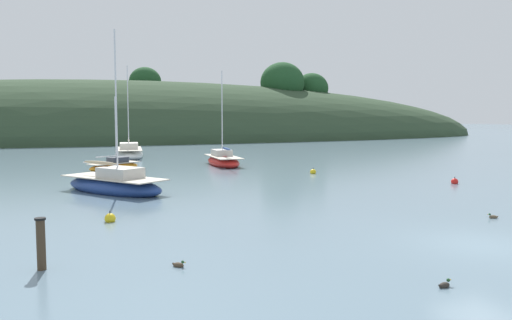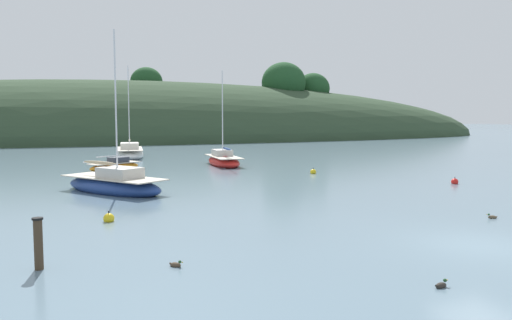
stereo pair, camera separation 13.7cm
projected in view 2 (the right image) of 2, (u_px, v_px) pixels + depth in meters
ground_plane at (478, 245)px, 16.65m from camera, size 400.00×400.00×0.00m
far_shoreline_hill at (136, 139)px, 89.90m from camera, size 150.00×36.00×24.90m
sailboat_orange_cutter at (224, 161)px, 43.68m from camera, size 2.65×6.69×8.35m
sailboat_white_near at (130, 153)px, 51.43m from camera, size 3.72×8.24×9.52m
sailboat_cream_ketch at (114, 185)px, 28.19m from camera, size 5.96×7.27×9.17m
sailboat_red_portside at (115, 166)px, 40.15m from camera, size 4.67×3.68×5.95m
mooring_buoy_channel at (313, 172)px, 37.32m from camera, size 0.44×0.44×0.54m
mooring_buoy_inner at (455, 182)px, 31.75m from camera, size 0.44×0.44×0.54m
mooring_buoy_outer at (109, 219)px, 20.39m from camera, size 0.44×0.44×0.54m
duck_lone_right at (441, 285)px, 12.56m from camera, size 0.43×0.23×0.24m
duck_lone_left at (176, 265)px, 14.28m from camera, size 0.37×0.37×0.24m
duck_lead at (492, 217)px, 21.04m from camera, size 0.40×0.33×0.24m
jetty_piling at (38, 243)px, 13.96m from camera, size 0.30×0.30×1.46m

